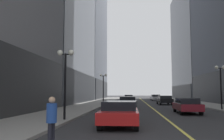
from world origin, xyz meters
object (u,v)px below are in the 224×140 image
object	(u,v)px
street_lamp_left_far	(103,82)
street_lamp_left_near	(65,69)
car_navy	(129,98)
car_white	(155,97)
car_black	(164,100)
pedestrian_in_blue_hoodie	(52,118)
street_lamp_right_mid	(221,77)
car_maroon	(187,105)
car_grey	(128,102)
car_red	(119,113)

from	to	relation	value
street_lamp_left_far	street_lamp_left_near	bearing A→B (deg)	-90.00
car_navy	car_white	distance (m)	9.13
car_black	pedestrian_in_blue_hoodie	world-z (taller)	pedestrian_in_blue_hoodie
pedestrian_in_blue_hoodie	street_lamp_right_mid	bearing A→B (deg)	55.83
car_maroon	street_lamp_right_mid	world-z (taller)	street_lamp_right_mid
car_black	street_lamp_left_far	size ratio (longest dim) A/B	0.98
car_grey	street_lamp_left_far	distance (m)	7.78
car_navy	pedestrian_in_blue_hoodie	xyz separation A→B (m)	(-1.93, -39.01, 0.24)
pedestrian_in_blue_hoodie	car_red	bearing A→B (deg)	68.75
car_maroon	street_lamp_left_far	bearing A→B (deg)	123.52
car_navy	car_white	bearing A→B (deg)	50.70
car_grey	street_lamp_left_near	bearing A→B (deg)	-105.14
street_lamp_right_mid	car_black	bearing A→B (deg)	108.26
car_grey	pedestrian_in_blue_hoodie	distance (m)	20.25
car_maroon	car_grey	bearing A→B (deg)	126.97
street_lamp_right_mid	pedestrian_in_blue_hoodie	bearing A→B (deg)	-124.17
car_black	pedestrian_in_blue_hoodie	size ratio (longest dim) A/B	2.64
car_black	car_white	bearing A→B (deg)	88.94
street_lamp_right_mid	car_maroon	bearing A→B (deg)	-140.51
car_red	street_lamp_left_near	distance (m)	4.60
car_maroon	car_navy	distance (m)	26.23
pedestrian_in_blue_hoodie	street_lamp_right_mid	size ratio (longest dim) A/B	0.37
car_grey	street_lamp_right_mid	distance (m)	10.13
car_maroon	street_lamp_right_mid	size ratio (longest dim) A/B	1.05
car_white	street_lamp_left_far	xyz separation A→B (m)	(-9.19, -19.55, 2.53)
car_red	car_navy	size ratio (longest dim) A/B	0.93
car_navy	street_lamp_right_mid	distance (m)	24.36
street_lamp_left_far	street_lamp_right_mid	distance (m)	16.15
street_lamp_left_far	street_lamp_right_mid	world-z (taller)	same
car_red	pedestrian_in_blue_hoodie	world-z (taller)	pedestrian_in_blue_hoodie
car_maroon	street_lamp_left_far	xyz separation A→B (m)	(-8.74, 13.20, 2.54)
car_red	street_lamp_left_far	world-z (taller)	street_lamp_left_far
car_maroon	car_navy	bearing A→B (deg)	101.72
car_red	street_lamp_left_far	distance (m)	21.92
pedestrian_in_blue_hoodie	street_lamp_left_far	bearing A→B (deg)	93.20
car_maroon	street_lamp_left_near	world-z (taller)	street_lamp_left_near
car_white	street_lamp_right_mid	size ratio (longest dim) A/B	1.08
street_lamp_left_near	street_lamp_right_mid	bearing A→B (deg)	37.81
car_black	car_white	world-z (taller)	same
street_lamp_left_near	street_lamp_left_far	xyz separation A→B (m)	(0.00, 19.79, 0.00)
car_navy	pedestrian_in_blue_hoodie	distance (m)	39.06
street_lamp_right_mid	street_lamp_left_near	bearing A→B (deg)	-142.19
street_lamp_left_far	street_lamp_right_mid	bearing A→B (deg)	-37.59
car_navy	car_white	size ratio (longest dim) A/B	0.92
car_maroon	car_grey	size ratio (longest dim) A/B	0.97
street_lamp_left_far	car_red	bearing A→B (deg)	-80.91
car_navy	street_lamp_left_far	world-z (taller)	street_lamp_left_far
car_red	car_black	bearing A→B (deg)	77.02
car_maroon	pedestrian_in_blue_hoodie	distance (m)	15.18
car_black	street_lamp_left_near	xyz separation A→B (m)	(-8.87, -21.84, 2.54)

